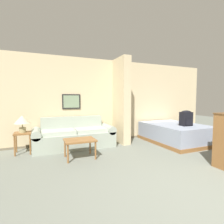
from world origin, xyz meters
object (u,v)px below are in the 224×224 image
object	(u,v)px
bed	(174,133)
backpack	(186,118)
couch	(74,136)
coffee_table	(80,142)
table_lamp	(22,121)

from	to	relation	value
bed	backpack	size ratio (longest dim) A/B	4.49
couch	coffee_table	size ratio (longest dim) A/B	3.19
table_lamp	bed	bearing A→B (deg)	-7.24
table_lamp	coffee_table	bearing A→B (deg)	-35.72
bed	backpack	world-z (taller)	backpack
coffee_table	bed	xyz separation A→B (m)	(3.07, 0.34, -0.09)
coffee_table	backpack	size ratio (longest dim) A/B	1.53
bed	table_lamp	bearing A→B (deg)	172.76
coffee_table	backpack	bearing A→B (deg)	-1.41
couch	backpack	size ratio (longest dim) A/B	4.89
coffee_table	bed	bearing A→B (deg)	6.25
couch	table_lamp	distance (m)	1.39
bed	coffee_table	bearing A→B (deg)	-173.75
coffee_table	table_lamp	world-z (taller)	table_lamp
table_lamp	backpack	size ratio (longest dim) A/B	0.94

